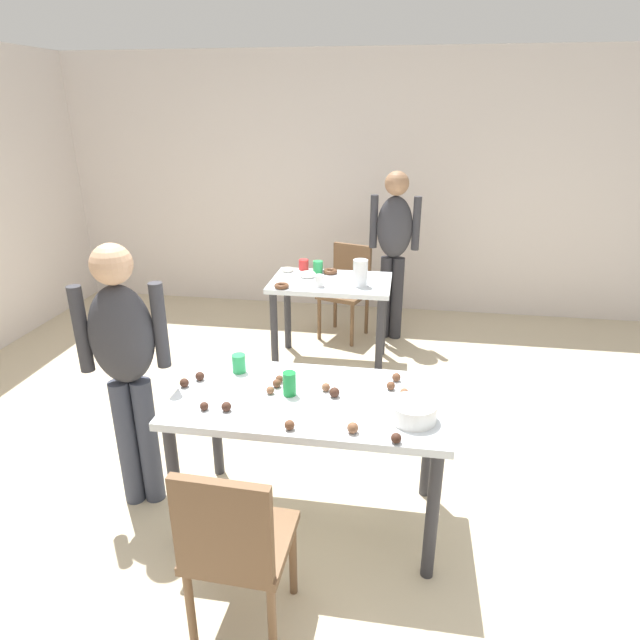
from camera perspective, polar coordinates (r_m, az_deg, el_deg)
ground_plane at (r=3.27m, az=-1.07°, el=-17.85°), size 6.40×6.40×0.00m
wall_back at (r=5.75m, az=4.57°, el=13.91°), size 6.40×0.10×2.60m
dining_table_near at (r=2.73m, az=-1.11°, el=-9.92°), size 1.35×0.71×0.75m
dining_table_far at (r=4.46m, az=1.15°, el=2.62°), size 0.98×0.63×0.75m
chair_near_table at (r=2.30m, az=-9.06°, el=-22.26°), size 0.41×0.41×0.87m
chair_far_table at (r=5.12m, az=2.90°, el=3.71°), size 0.51×0.51×0.87m
person_girl_near at (r=2.93m, az=-19.91°, el=-3.80°), size 0.45×0.28×1.48m
person_adult_far at (r=4.96m, az=7.83°, el=8.25°), size 0.45×0.23×1.56m
mixing_bowl at (r=2.52m, az=9.83°, el=-9.49°), size 0.22×0.22×0.09m
soda_can at (r=2.68m, az=-3.26°, el=-6.75°), size 0.07×0.07×0.12m
fork_near at (r=2.74m, az=5.12°, el=-7.46°), size 0.17×0.02×0.01m
cup_near_0 at (r=2.93m, az=-8.58°, el=-4.57°), size 0.07×0.07×0.10m
cake_ball_0 at (r=2.36m, az=8.07°, el=-12.28°), size 0.05×0.05×0.05m
cake_ball_1 at (r=2.71m, az=-5.29°, el=-7.41°), size 0.04×0.04×0.04m
cake_ball_2 at (r=2.76m, az=-4.60°, el=-6.71°), size 0.04×0.04×0.04m
cake_ball_3 at (r=2.67m, az=1.54°, el=-7.67°), size 0.05×0.05×0.05m
cake_ball_4 at (r=2.84m, az=8.09°, el=-6.02°), size 0.05×0.05×0.05m
cake_ball_5 at (r=2.89m, az=-12.61°, el=-5.82°), size 0.05×0.05×0.05m
cake_ball_6 at (r=2.84m, az=-14.17°, el=-6.47°), size 0.05×0.05×0.05m
cake_ball_7 at (r=2.59m, az=-9.89°, el=-9.03°), size 0.05×0.05×0.05m
cake_ball_8 at (r=2.62m, az=-12.16°, el=-8.91°), size 0.04×0.04×0.04m
cake_ball_9 at (r=2.72m, az=0.63°, el=-7.12°), size 0.04×0.04×0.04m
cake_ball_10 at (r=2.81m, az=-4.33°, el=-6.25°), size 0.04×0.04×0.04m
cake_ball_11 at (r=2.71m, az=8.92°, el=-7.60°), size 0.04×0.04×0.04m
cake_ball_12 at (r=2.76m, az=7.51°, el=-6.91°), size 0.04×0.04×0.04m
cake_ball_13 at (r=2.41m, az=3.49°, el=-11.33°), size 0.05×0.05×0.05m
cake_ball_14 at (r=2.43m, az=-3.31°, el=-11.03°), size 0.05×0.05×0.05m
pitcher_far at (r=4.27m, az=4.29°, el=5.01°), size 0.12×0.12×0.21m
cup_far_0 at (r=4.26m, az=-0.07°, el=4.19°), size 0.07×0.07×0.09m
cup_far_1 at (r=4.70m, az=-1.74°, el=5.88°), size 0.08×0.08×0.09m
cup_far_2 at (r=4.60m, az=-0.22°, el=5.61°), size 0.08×0.08×0.11m
donut_far_0 at (r=4.60m, az=1.09°, el=5.16°), size 0.12×0.12×0.04m
donut_far_1 at (r=4.67m, az=-3.45°, el=5.34°), size 0.10×0.10×0.03m
donut_far_2 at (r=4.24m, az=-4.09°, el=3.63°), size 0.12×0.12×0.03m
donut_far_3 at (r=4.51m, az=-1.30°, el=4.84°), size 0.14×0.14×0.04m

